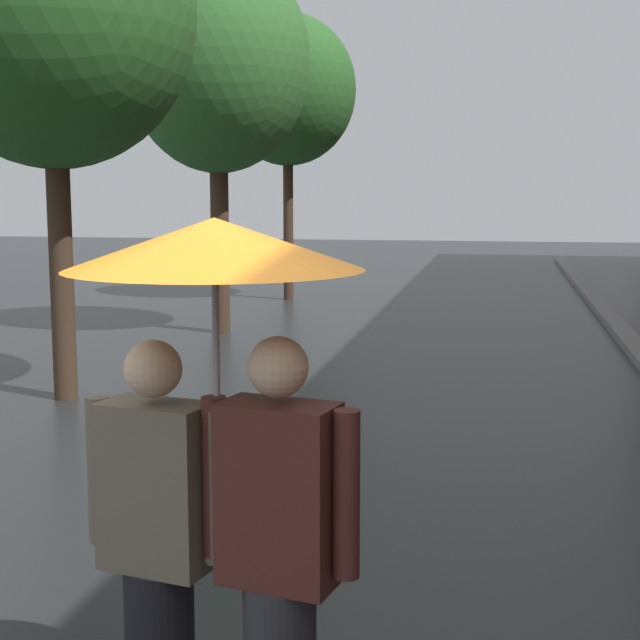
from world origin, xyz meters
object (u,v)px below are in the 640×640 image
(street_tree_2, at_px, (217,63))
(street_tree_3, at_px, (288,91))
(street_tree_1, at_px, (51,14))
(couple_under_umbrella, at_px, (216,432))

(street_tree_2, relative_size, street_tree_3, 1.02)
(street_tree_1, xyz_separation_m, street_tree_3, (0.28, 9.46, 0.22))
(street_tree_2, xyz_separation_m, street_tree_3, (0.04, 4.58, 0.06))
(street_tree_3, height_order, couple_under_umbrella, street_tree_3)
(street_tree_2, xyz_separation_m, couple_under_umbrella, (3.34, -10.86, -2.80))
(street_tree_2, bearing_deg, street_tree_3, 89.45)
(street_tree_1, xyz_separation_m, couple_under_umbrella, (3.58, -5.98, -2.64))
(street_tree_3, xyz_separation_m, couple_under_umbrella, (3.30, -15.43, -2.86))
(street_tree_1, xyz_separation_m, street_tree_2, (0.24, 4.88, 0.16))
(couple_under_umbrella, bearing_deg, street_tree_3, 102.06)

